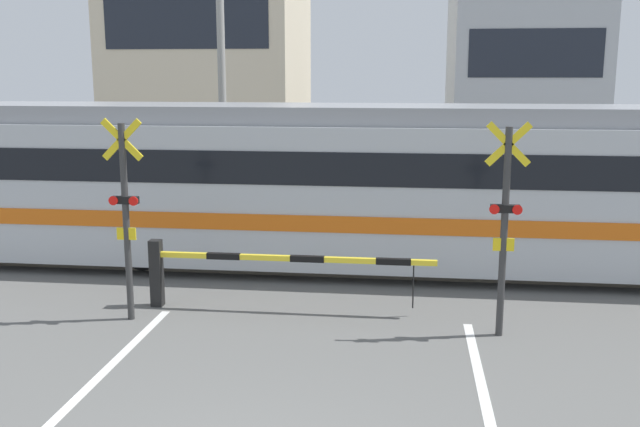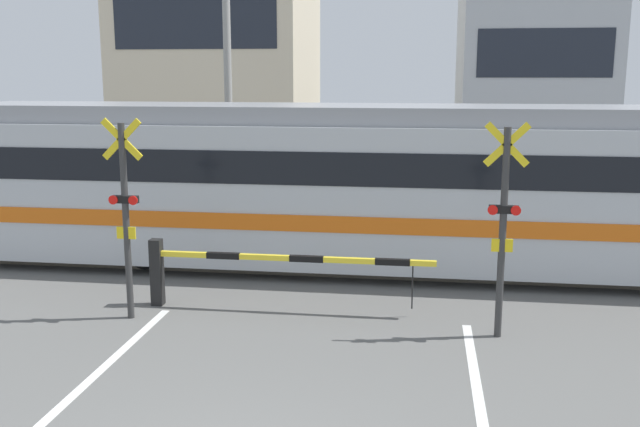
{
  "view_description": "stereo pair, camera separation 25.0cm",
  "coord_description": "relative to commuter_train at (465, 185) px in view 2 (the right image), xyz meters",
  "views": [
    {
      "loc": [
        1.53,
        -5.48,
        4.04
      ],
      "look_at": [
        0.0,
        6.8,
        1.6
      ],
      "focal_mm": 40.0,
      "sensor_mm": 36.0,
      "label": 1
    },
    {
      "loc": [
        1.78,
        -5.45,
        4.04
      ],
      "look_at": [
        0.0,
        6.8,
        1.6
      ],
      "focal_mm": 40.0,
      "sensor_mm": 36.0,
      "label": 2
    }
  ],
  "objects": [
    {
      "name": "building_left_of_street",
      "position": [
        -9.62,
        16.0,
        3.68
      ],
      "size": [
        7.63,
        7.1,
        11.0
      ],
      "color": "beige",
      "rests_on": "ground_plane"
    },
    {
      "name": "rail_track_near",
      "position": [
        -2.65,
        -0.72,
        -1.78
      ],
      "size": [
        50.0,
        0.1,
        0.08
      ],
      "color": "#6B6051",
      "rests_on": "ground_plane"
    },
    {
      "name": "crossing_signal_right",
      "position": [
        0.36,
        -3.65,
        0.02
      ],
      "size": [
        0.68,
        0.15,
        3.34
      ],
      "color": "#333333",
      "rests_on": "ground_plane"
    },
    {
      "name": "utility_pole_streetside",
      "position": [
        -6.41,
        5.45,
        2.57
      ],
      "size": [
        0.22,
        0.22,
        8.78
      ],
      "color": "gray",
      "rests_on": "ground_plane"
    },
    {
      "name": "crossing_signal_left",
      "position": [
        -5.66,
        -3.65,
        0.02
      ],
      "size": [
        0.68,
        0.15,
        3.34
      ],
      "color": "#333333",
      "rests_on": "ground_plane"
    },
    {
      "name": "crossing_barrier_far",
      "position": [
        -1.23,
        2.95,
        -1.04
      ],
      "size": [
        4.97,
        0.2,
        1.19
      ],
      "color": "black",
      "rests_on": "ground_plane"
    },
    {
      "name": "building_right_of_street",
      "position": [
        3.34,
        16.0,
        2.5
      ],
      "size": [
        5.66,
        7.1,
        8.64
      ],
      "color": "#B2B7BC",
      "rests_on": "ground_plane"
    },
    {
      "name": "rail_track_far",
      "position": [
        -2.65,
        0.72,
        -1.78
      ],
      "size": [
        50.0,
        0.1,
        0.08
      ],
      "color": "#6B6051",
      "rests_on": "ground_plane"
    },
    {
      "name": "commuter_train",
      "position": [
        0.0,
        0.0,
        0.0
      ],
      "size": [
        21.23,
        2.71,
        3.41
      ],
      "color": "#B7BCC1",
      "rests_on": "ground_plane"
    },
    {
      "name": "pedestrian",
      "position": [
        -2.84,
        5.94,
        -0.79
      ],
      "size": [
        0.38,
        0.23,
        1.78
      ],
      "color": "brown",
      "rests_on": "ground_plane"
    },
    {
      "name": "crossing_barrier_near",
      "position": [
        -4.07,
        -2.92,
        -1.04
      ],
      "size": [
        4.97,
        0.2,
        1.19
      ],
      "color": "black",
      "rests_on": "ground_plane"
    }
  ]
}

